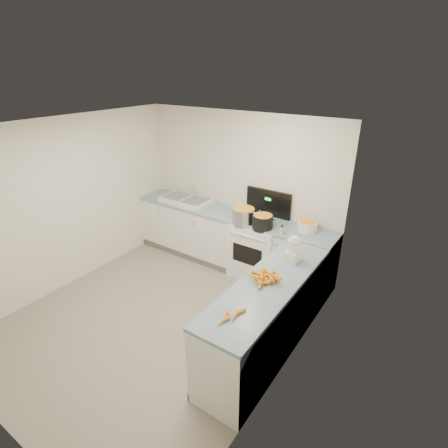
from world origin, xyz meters
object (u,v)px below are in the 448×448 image
Objects in this scene: steel_pot at (244,216)px; spice_jar at (282,232)px; stove at (258,248)px; sink at (186,200)px; food_processor at (293,251)px; mixing_bowl at (307,226)px; black_pot at (263,222)px; extract_bottle at (282,230)px.

spice_jar is (0.66, -0.05, -0.06)m from steel_pot.
steel_pot is at bearing -134.72° from stove.
sink is 1.29m from steel_pot.
stove is 0.62m from steel_pot.
stove reaches higher than food_processor.
sink is 2.18m from mixing_bowl.
stove reaches higher than black_pot.
sink reaches higher than spice_jar.
spice_jar is at bearing -4.56° from steel_pot.
stove is 15.75× the size of spice_jar.
stove is at bearing 131.17° from black_pot.
steel_pot is (1.28, -0.19, 0.07)m from sink.
stove is 0.60m from black_pot.
sink is 2.51× the size of steel_pot.
stove reaches higher than sink.
sink is 6.95× the size of extract_bottle.
mixing_bowl is 3.30× the size of spice_jar.
mixing_bowl is at bearing 2.25° from sink.
extract_bottle reaches higher than spice_jar.
food_processor reaches higher than black_pot.
stove is at bearing 45.28° from steel_pot.
sink is at bearing 172.85° from spice_jar.
mixing_bowl is at bearing 7.89° from stove.
steel_pot is 2.77× the size of extract_bottle.
steel_pot is at bearing 176.93° from extract_bottle.
food_processor is (1.09, -0.64, 0.03)m from steel_pot.
spice_jar is at bearing -24.93° from stove.
sink is at bearing 160.74° from food_processor.
stove is 0.91m from mixing_bowl.
black_pot is at bearing -6.76° from sink.
steel_pot is 0.33m from black_pot.
spice_jar is at bearing -64.15° from extract_bottle.
mixing_bowl is at bearing 53.65° from spice_jar.
extract_bottle is at bearing 115.85° from spice_jar.
black_pot is (0.33, 0.00, -0.02)m from steel_pot.
black_pot is at bearing 0.07° from steel_pot.
food_processor reaches higher than extract_bottle.
steel_pot is 1.26m from food_processor.
extract_bottle is at bearing 125.73° from food_processor.
stove is at bearing 155.07° from spice_jar.
stove is 1.36m from food_processor.
extract_bottle is (-0.25, -0.31, -0.00)m from mixing_bowl.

